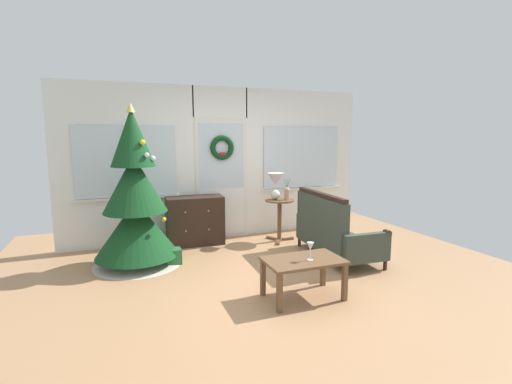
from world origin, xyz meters
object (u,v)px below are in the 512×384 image
Objects in this scene: table_lamp at (276,182)px; side_table at (280,212)px; dresser_cabinet at (195,220)px; gift_box at (173,256)px; settee_sofa at (332,232)px; wine_glass at (310,247)px; christmas_tree at (135,206)px; flower_vase at (287,193)px; coffee_table at (303,265)px.

side_table is at bearing -33.69° from table_lamp.
gift_box is (-0.48, -0.83, -0.29)m from dresser_cabinet.
settee_sofa is at bearing -71.70° from side_table.
side_table is at bearing 73.53° from wine_glass.
christmas_tree is 1.23m from dresser_cabinet.
table_lamp is 2.10× the size of gift_box.
gift_box is at bearing -167.38° from flower_vase.
coffee_table is at bearing -134.51° from settee_sofa.
dresser_cabinet is 2.60m from wine_glass.
settee_sofa is at bearing 48.33° from wine_glass.
dresser_cabinet is 1.39m from side_table.
dresser_cabinet is at bearing 167.04° from table_lamp.
side_table reaches higher than wine_glass.
dresser_cabinet is 1.45m from table_lamp.
coffee_table is (0.66, -2.44, -0.02)m from dresser_cabinet.
settee_sofa is at bearing -69.51° from table_lamp.
wine_glass is at bearing -131.67° from settee_sofa.
settee_sofa is 1.47m from coffee_table.
flower_vase is 1.67× the size of gift_box.
wine_glass is at bearing -47.82° from christmas_tree.
christmas_tree is 10.34× the size of gift_box.
wine_glass is (-0.64, -2.16, 0.08)m from side_table.
table_lamp reaches higher than flower_vase.
flower_vase is at bearing 104.03° from settee_sofa.
coffee_table is 1.99m from gift_box.
flower_vase is (0.10, -0.06, 0.32)m from side_table.
wine_glass is at bearing -54.43° from gift_box.
table_lamp is 2.32m from coffee_table.
side_table is (2.29, 0.34, -0.32)m from christmas_tree.
flower_vase is 2.23m from coffee_table.
table_lamp reaches higher than side_table.
settee_sofa is 3.39× the size of table_lamp.
christmas_tree is at bearing -171.57° from side_table.
dresser_cabinet is at bearing 105.87° from wine_glass.
flower_vase is 1.79× the size of wine_glass.
gift_box is at bearing -120.21° from dresser_cabinet.
christmas_tree is 2.33m from side_table.
coffee_table reaches higher than gift_box.
side_table is (-0.35, 1.05, 0.12)m from settee_sofa.
flower_vase is at bearing 68.95° from coffee_table.
christmas_tree is 6.18× the size of flower_vase.
dresser_cabinet is 2.53m from coffee_table.
side_table is 2.25m from wine_glass.
settee_sofa is at bearing -15.13° from christmas_tree.
gift_box is at bearing -163.26° from table_lamp.
christmas_tree is 11.10× the size of wine_glass.
table_lamp reaches higher than wine_glass.
flower_vase is at bearing -32.01° from table_lamp.
settee_sofa is at bearing -75.97° from flower_vase.
flower_vase reaches higher than coffee_table.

